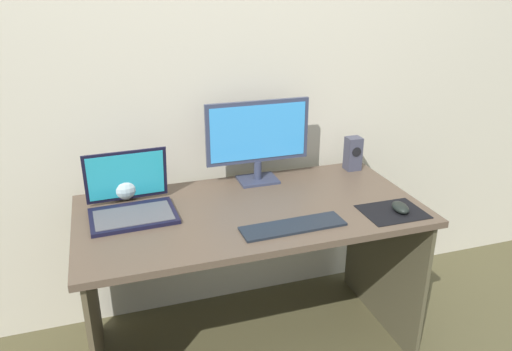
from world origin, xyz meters
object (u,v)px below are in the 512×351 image
object	(u,v)px
monitor	(258,138)
keyboard_external	(293,226)
mouse	(400,207)
speaker_right	(353,153)
laptop	(131,202)
fishbowl	(124,183)

from	to	relation	value
monitor	keyboard_external	distance (m)	0.52
monitor	mouse	bearing A→B (deg)	-47.32
speaker_right	keyboard_external	size ratio (longest dim) A/B	0.40
monitor	keyboard_external	world-z (taller)	monitor
speaker_right	keyboard_external	world-z (taller)	speaker_right
monitor	laptop	distance (m)	0.64
laptop	fishbowl	world-z (taller)	laptop
mouse	speaker_right	bearing A→B (deg)	92.10
keyboard_external	mouse	bearing A→B (deg)	-3.24
monitor	laptop	size ratio (longest dim) A/B	1.39
speaker_right	mouse	bearing A→B (deg)	-94.89
monitor	keyboard_external	bearing A→B (deg)	-91.62
speaker_right	laptop	xyz separation A→B (m)	(-1.09, -0.16, -0.03)
monitor	fishbowl	bearing A→B (deg)	-179.57
fishbowl	keyboard_external	world-z (taller)	fishbowl
laptop	mouse	distance (m)	1.10
laptop	mouse	xyz separation A→B (m)	(1.05, -0.33, -0.03)
fishbowl	laptop	bearing A→B (deg)	-85.03
keyboard_external	fishbowl	bearing A→B (deg)	139.50
speaker_right	laptop	bearing A→B (deg)	-171.40
laptop	fishbowl	xyz separation A→B (m)	(-0.01, 0.16, 0.02)
mouse	keyboard_external	bearing A→B (deg)	-174.40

